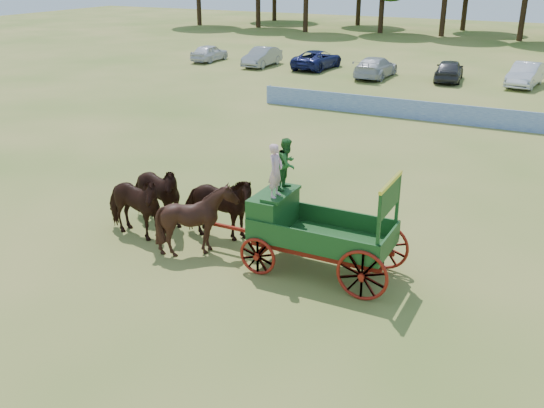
# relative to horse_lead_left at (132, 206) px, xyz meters

# --- Properties ---
(ground) EXTENTS (160.00, 160.00, 0.00)m
(ground) POSITION_rel_horse_lead_left_xyz_m (8.84, 0.99, -1.06)
(ground) COLOR #A78E4B
(ground) RESTS_ON ground
(horse_lead_left) EXTENTS (2.61, 1.38, 2.12)m
(horse_lead_left) POSITION_rel_horse_lead_left_xyz_m (0.00, 0.00, 0.00)
(horse_lead_left) COLOR black
(horse_lead_left) RESTS_ON ground
(horse_lead_right) EXTENTS (2.68, 1.58, 2.12)m
(horse_lead_right) POSITION_rel_horse_lead_left_xyz_m (0.00, 1.10, 0.00)
(horse_lead_right) COLOR black
(horse_lead_right) RESTS_ON ground
(horse_wheel_left) EXTENTS (2.03, 1.83, 2.13)m
(horse_wheel_left) POSITION_rel_horse_lead_left_xyz_m (2.40, 0.00, 0.00)
(horse_wheel_left) COLOR black
(horse_wheel_left) RESTS_ON ground
(horse_wheel_right) EXTENTS (2.64, 1.46, 2.12)m
(horse_wheel_right) POSITION_rel_horse_lead_left_xyz_m (2.40, 1.10, 0.00)
(horse_wheel_right) COLOR black
(horse_wheel_right) RESTS_ON ground
(farm_dray) EXTENTS (6.00, 2.00, 3.62)m
(farm_dray) POSITION_rel_horse_lead_left_xyz_m (5.38, 0.57, 0.51)
(farm_dray) COLOR maroon
(farm_dray) RESTS_ON ground
(sponsor_banner) EXTENTS (26.00, 0.08, 1.05)m
(sponsor_banner) POSITION_rel_horse_lead_left_xyz_m (7.84, 18.99, -0.54)
(sponsor_banner) COLOR #1B4097
(sponsor_banner) RESTS_ON ground
(parked_cars) EXTENTS (42.20, 7.57, 1.64)m
(parked_cars) POSITION_rel_horse_lead_left_xyz_m (4.47, 31.01, -0.30)
(parked_cars) COLOR silver
(parked_cars) RESTS_ON ground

